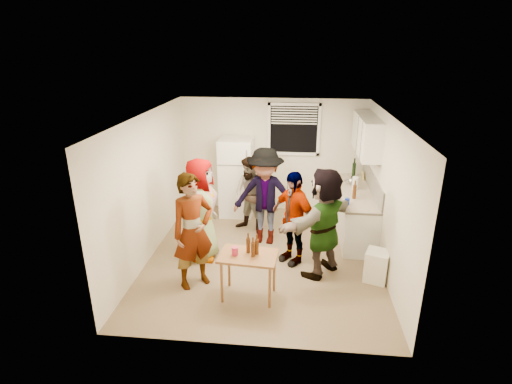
# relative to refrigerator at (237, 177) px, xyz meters

# --- Properties ---
(room) EXTENTS (4.00, 4.50, 2.50)m
(room) POSITION_rel_refrigerator_xyz_m (0.75, -1.88, -0.85)
(room) COLOR silver
(room) RESTS_ON ground
(window) EXTENTS (1.12, 0.10, 1.06)m
(window) POSITION_rel_refrigerator_xyz_m (1.20, 0.33, 1.00)
(window) COLOR white
(window) RESTS_ON room
(refrigerator) EXTENTS (0.70, 0.70, 1.70)m
(refrigerator) POSITION_rel_refrigerator_xyz_m (0.00, 0.00, 0.00)
(refrigerator) COLOR white
(refrigerator) RESTS_ON ground
(counter_lower) EXTENTS (0.60, 2.20, 0.86)m
(counter_lower) POSITION_rel_refrigerator_xyz_m (2.45, -0.73, -0.42)
(counter_lower) COLOR white
(counter_lower) RESTS_ON ground
(countertop) EXTENTS (0.64, 2.22, 0.04)m
(countertop) POSITION_rel_refrigerator_xyz_m (2.45, -0.73, 0.03)
(countertop) COLOR #BCAD97
(countertop) RESTS_ON counter_lower
(backsplash) EXTENTS (0.03, 2.20, 0.36)m
(backsplash) POSITION_rel_refrigerator_xyz_m (2.74, -0.73, 0.23)
(backsplash) COLOR #B2ADA3
(backsplash) RESTS_ON countertop
(upper_cabinets) EXTENTS (0.34, 1.60, 0.70)m
(upper_cabinets) POSITION_rel_refrigerator_xyz_m (2.58, -0.53, 1.10)
(upper_cabinets) COLOR white
(upper_cabinets) RESTS_ON room
(kettle) EXTENTS (0.25, 0.22, 0.18)m
(kettle) POSITION_rel_refrigerator_xyz_m (2.40, -0.36, 0.05)
(kettle) COLOR silver
(kettle) RESTS_ON countertop
(paper_towel) EXTENTS (0.12, 0.12, 0.25)m
(paper_towel) POSITION_rel_refrigerator_xyz_m (2.43, -0.66, 0.05)
(paper_towel) COLOR white
(paper_towel) RESTS_ON countertop
(wine_bottle) EXTENTS (0.08, 0.08, 0.30)m
(wine_bottle) POSITION_rel_refrigerator_xyz_m (2.50, 0.12, 0.05)
(wine_bottle) COLOR black
(wine_bottle) RESTS_ON countertop
(beer_bottle_counter) EXTENTS (0.07, 0.07, 0.26)m
(beer_bottle_counter) POSITION_rel_refrigerator_xyz_m (2.35, -1.17, 0.05)
(beer_bottle_counter) COLOR #47230C
(beer_bottle_counter) RESTS_ON countertop
(blue_cup) EXTENTS (0.09, 0.09, 0.12)m
(blue_cup) POSITION_rel_refrigerator_xyz_m (2.19, -1.48, 0.05)
(blue_cup) COLOR #142AA9
(blue_cup) RESTS_ON countertop
(picture_frame) EXTENTS (0.02, 0.20, 0.17)m
(picture_frame) POSITION_rel_refrigerator_xyz_m (2.67, -0.03, 0.13)
(picture_frame) COLOR gold
(picture_frame) RESTS_ON countertop
(trash_bin) EXTENTS (0.44, 0.44, 0.51)m
(trash_bin) POSITION_rel_refrigerator_xyz_m (2.60, -2.45, -0.60)
(trash_bin) COLOR white
(trash_bin) RESTS_ON ground
(serving_table) EXTENTS (0.88, 0.63, 0.70)m
(serving_table) POSITION_rel_refrigerator_xyz_m (0.63, -3.09, -0.85)
(serving_table) COLOR brown
(serving_table) RESTS_ON ground
(beer_bottle_table) EXTENTS (0.06, 0.06, 0.22)m
(beer_bottle_table) POSITION_rel_refrigerator_xyz_m (0.70, -3.12, -0.15)
(beer_bottle_table) COLOR #47230C
(beer_bottle_table) RESTS_ON serving_table
(red_cup) EXTENTS (0.09, 0.09, 0.12)m
(red_cup) POSITION_rel_refrigerator_xyz_m (0.43, -3.11, -0.15)
(red_cup) COLOR #C2244A
(red_cup) RESTS_ON serving_table
(guest_grey) EXTENTS (1.88, 1.03, 0.58)m
(guest_grey) POSITION_rel_refrigerator_xyz_m (-0.32, -1.98, -0.85)
(guest_grey) COLOR #9B9B9B
(guest_grey) RESTS_ON ground
(guest_stripe) EXTENTS (1.70, 1.82, 0.44)m
(guest_stripe) POSITION_rel_refrigerator_xyz_m (-0.25, -2.84, -0.85)
(guest_stripe) COLOR #141933
(guest_stripe) RESTS_ON ground
(guest_back_left) EXTENTS (1.41, 1.71, 0.58)m
(guest_back_left) POSITION_rel_refrigerator_xyz_m (0.42, -0.89, -0.85)
(guest_back_left) COLOR brown
(guest_back_left) RESTS_ON ground
(guest_back_right) EXTENTS (1.41, 1.97, 0.68)m
(guest_back_right) POSITION_rel_refrigerator_xyz_m (0.72, -1.29, -0.85)
(guest_back_right) COLOR #3F3F44
(guest_back_right) RESTS_ON ground
(guest_black) EXTENTS (1.84, 1.84, 0.40)m
(guest_black) POSITION_rel_refrigerator_xyz_m (1.25, -1.97, -0.85)
(guest_black) COLOR black
(guest_black) RESTS_ON ground
(guest_orange) EXTENTS (2.47, 2.45, 0.53)m
(guest_orange) POSITION_rel_refrigerator_xyz_m (1.74, -2.30, -0.85)
(guest_orange) COLOR #D9694B
(guest_orange) RESTS_ON ground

